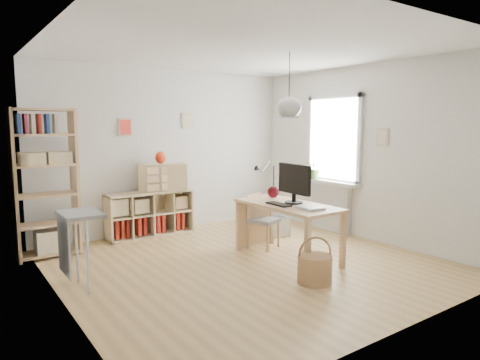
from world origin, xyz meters
TOP-DOWN VIEW (x-y plane):
  - ground at (0.00, 0.00)m, footprint 4.50×4.50m
  - room_shell at (0.55, -0.15)m, footprint 4.50×4.50m
  - window_unit at (2.23, 0.60)m, footprint 0.07×1.16m
  - radiator at (2.19, 0.60)m, footprint 0.10×0.80m
  - windowsill at (2.14, 0.60)m, footprint 0.22×1.20m
  - desk at (0.55, -0.15)m, footprint 0.70×1.50m
  - cube_shelf at (-0.47, 2.08)m, footprint 1.40×0.38m
  - tall_bookshelf at (-2.04, 1.80)m, footprint 0.80×0.38m
  - side_table at (-2.04, 0.35)m, footprint 0.40×0.55m
  - chair at (0.60, 0.49)m, footprint 0.49×0.49m
  - wicker_basket at (0.22, -1.00)m, footprint 0.39×0.39m
  - storage_chest at (1.11, 0.98)m, footprint 0.68×0.74m
  - monitor at (0.63, -0.18)m, footprint 0.24×0.60m
  - keyboard at (0.39, -0.16)m, footprint 0.16×0.39m
  - task_lamp at (0.60, 0.41)m, footprint 0.44×0.16m
  - yarn_ball at (0.69, 0.31)m, footprint 0.16×0.16m
  - paper_tray at (0.54, -0.58)m, footprint 0.26×0.32m
  - drawer_chest at (-0.23, 2.04)m, footprint 0.84×0.58m
  - red_vase at (-0.25, 2.04)m, footprint 0.17×0.17m
  - potted_plant at (2.12, 0.95)m, footprint 0.40×0.37m

SIDE VIEW (x-z plane):
  - ground at x=0.00m, z-range 0.00..0.00m
  - wicker_basket at x=0.22m, z-range -0.10..0.44m
  - storage_chest at x=1.11m, z-range -0.11..0.51m
  - cube_shelf at x=-0.47m, z-range -0.06..0.66m
  - radiator at x=2.19m, z-range 0.00..0.80m
  - chair at x=0.60m, z-range 0.05..0.83m
  - desk at x=0.55m, z-range 0.28..1.03m
  - side_table at x=-2.04m, z-range 0.24..1.09m
  - keyboard at x=0.39m, z-range 0.75..0.77m
  - paper_tray at x=0.54m, z-range 0.75..0.78m
  - windowsill at x=2.14m, z-range 0.80..0.86m
  - yarn_ball at x=0.69m, z-range 0.75..0.91m
  - drawer_chest at x=-0.23m, z-range 0.72..1.16m
  - potted_plant at x=2.12m, z-range 0.86..1.23m
  - monitor at x=0.63m, z-range 0.78..1.30m
  - task_lamp at x=0.60m, z-range 0.84..1.31m
  - tall_bookshelf at x=-2.04m, z-range 0.09..2.09m
  - red_vase at x=-0.25m, z-range 1.16..1.36m
  - window_unit at x=2.23m, z-range 0.82..2.28m
  - room_shell at x=0.55m, z-range -0.25..4.25m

